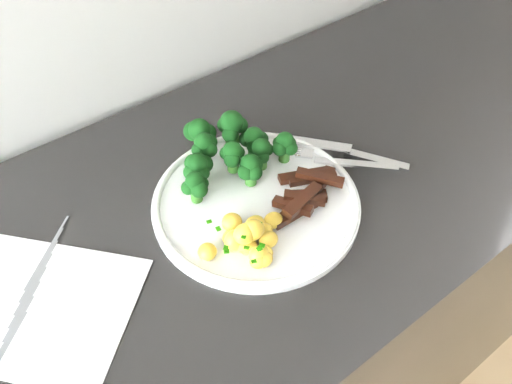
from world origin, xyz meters
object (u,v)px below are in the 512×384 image
plate (256,202)px  knife (358,156)px  potatoes (249,238)px  broccoli (228,150)px  counter (232,353)px  fork (338,160)px  recipe_paper (25,304)px  beef_strips (306,192)px

plate → knife: (0.19, -0.02, 0.00)m
potatoes → broccoli: bearing=65.2°
counter → potatoes: (-0.00, -0.08, 0.47)m
fork → plate: bearing=173.9°
recipe_paper → broccoli: (0.34, 0.04, 0.05)m
recipe_paper → knife: knife is taller
plate → knife: size_ratio=1.63×
plate → beef_strips: size_ratio=2.11×
beef_strips → recipe_paper: bearing=168.3°
fork → knife: 0.04m
beef_strips → counter: bearing=154.4°
plate → fork: bearing=-6.1°
recipe_paper → plate: bearing=-7.4°
counter → potatoes: potatoes is taller
recipe_paper → knife: size_ratio=1.77×
recipe_paper → beef_strips: size_ratio=2.29×
counter → potatoes: bearing=-93.2°
plate → broccoli: size_ratio=1.56×
counter → beef_strips: bearing=-25.6°
potatoes → beef_strips: (0.12, 0.02, -0.00)m
potatoes → fork: 0.21m
recipe_paper → potatoes: size_ratio=2.55×
counter → fork: 0.51m
recipe_paper → broccoli: size_ratio=1.68×
counter → recipe_paper: bearing=174.5°
counter → fork: size_ratio=14.72×
broccoli → counter: bearing=-133.3°
plate → knife: bearing=-6.1°
recipe_paper → potatoes: potatoes is taller
fork → knife: fork is taller
counter → beef_strips: (0.12, -0.06, 0.47)m
beef_strips → broccoli: bearing=114.9°
fork → knife: bearing=-5.9°
potatoes → plate: bearing=46.5°
beef_strips → knife: 0.13m
recipe_paper → plate: (0.33, -0.04, 0.01)m
plate → fork: fork is taller
counter → plate: size_ratio=7.73×
potatoes → knife: (0.25, 0.04, -0.02)m
potatoes → knife: 0.25m
counter → fork: (0.20, -0.03, 0.47)m
counter → knife: size_ratio=12.63×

